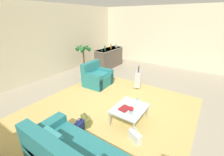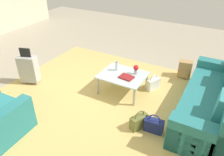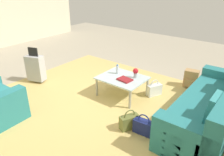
{
  "view_description": "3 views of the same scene",
  "coord_description": "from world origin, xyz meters",
  "views": [
    {
      "loc": [
        -3.3,
        -1.93,
        2.55
      ],
      "look_at": [
        -0.34,
        0.08,
        1.08
      ],
      "focal_mm": 24.0,
      "sensor_mm": 36.0,
      "label": 1
    },
    {
      "loc": [
        -2.11,
        3.02,
        2.68
      ],
      "look_at": [
        -0.68,
        0.46,
        0.92
      ],
      "focal_mm": 35.0,
      "sensor_mm": 36.0,
      "label": 2
    },
    {
      "loc": [
        -2.73,
        2.85,
        2.29
      ],
      "look_at": [
        -0.86,
        0.44,
        0.88
      ],
      "focal_mm": 35.0,
      "sensor_mm": 36.0,
      "label": 3
    }
  ],
  "objects": [
    {
      "name": "area_rug",
      "position": [
        -0.6,
        0.2,
        0.0
      ],
      "size": [
        5.2,
        4.4,
        0.01
      ],
      "primitive_type": "cube",
      "color": "tan",
      "rests_on": "ground"
    },
    {
      "name": "handbag_navy",
      "position": [
        -1.4,
        0.31,
        0.13
      ],
      "size": [
        0.33,
        0.16,
        0.36
      ],
      "color": "navy",
      "rests_on": "ground"
    },
    {
      "name": "handbag_olive",
      "position": [
        -1.14,
        0.34,
        0.13
      ],
      "size": [
        0.27,
        0.35,
        0.36
      ],
      "color": "olive",
      "rests_on": "ground"
    },
    {
      "name": "suitcase_silver",
      "position": [
        1.6,
        0.2,
        0.36
      ],
      "size": [
        0.45,
        0.34,
        0.85
      ],
      "color": "#B7B7BC",
      "rests_on": "ground"
    },
    {
      "name": "water_bottle",
      "position": [
        -0.2,
        -0.6,
        0.51
      ],
      "size": [
        0.06,
        0.06,
        0.2
      ],
      "color": "silver",
      "rests_on": "coffee_table"
    },
    {
      "name": "couch",
      "position": [
        -2.19,
        -0.6,
        0.3
      ],
      "size": [
        0.88,
        2.4,
        0.84
      ],
      "color": "teal",
      "rests_on": "ground"
    },
    {
      "name": "ground_plane",
      "position": [
        0.0,
        0.0,
        0.0
      ],
      "size": [
        12.0,
        12.0,
        0.0
      ],
      "primitive_type": "plane",
      "color": "#A89E89"
    },
    {
      "name": "coffee_table",
      "position": [
        -0.4,
        -0.5,
        0.37
      ],
      "size": [
        0.93,
        0.76,
        0.42
      ],
      "color": "silver",
      "rests_on": "ground"
    },
    {
      "name": "backpack_tan",
      "position": [
        -1.4,
        -1.79,
        0.19
      ],
      "size": [
        0.32,
        0.28,
        0.4
      ],
      "color": "tan",
      "rests_on": "ground"
    },
    {
      "name": "flower_vase",
      "position": [
        -0.62,
        -0.65,
        0.54
      ],
      "size": [
        0.11,
        0.11,
        0.21
      ],
      "color": "#B2B7BC",
      "rests_on": "coffee_table"
    },
    {
      "name": "handbag_white",
      "position": [
        -0.93,
        -0.93,
        0.13
      ],
      "size": [
        0.26,
        0.35,
        0.36
      ],
      "color": "white",
      "rests_on": "ground"
    },
    {
      "name": "coffee_table_book",
      "position": [
        -0.52,
        -0.42,
        0.43
      ],
      "size": [
        0.3,
        0.24,
        0.03
      ],
      "primitive_type": "cube",
      "rotation": [
        0.0,
        0.0,
        -0.11
      ],
      "color": "maroon",
      "rests_on": "coffee_table"
    }
  ]
}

